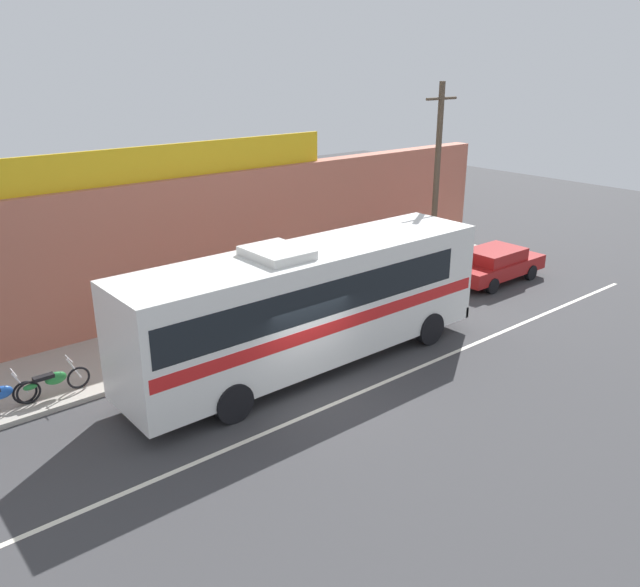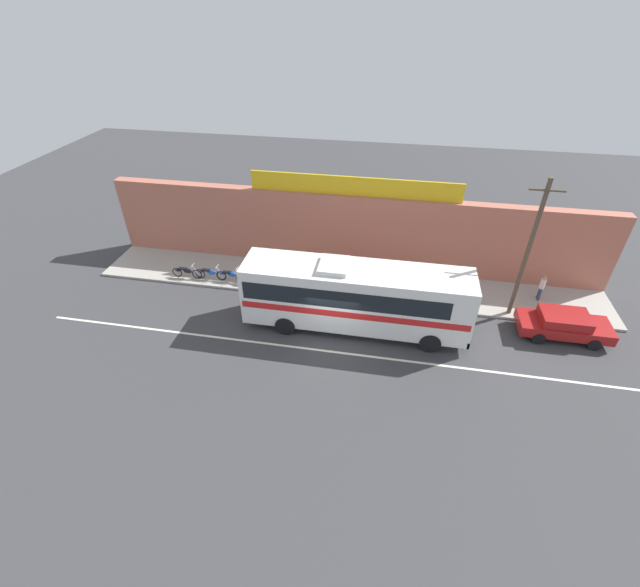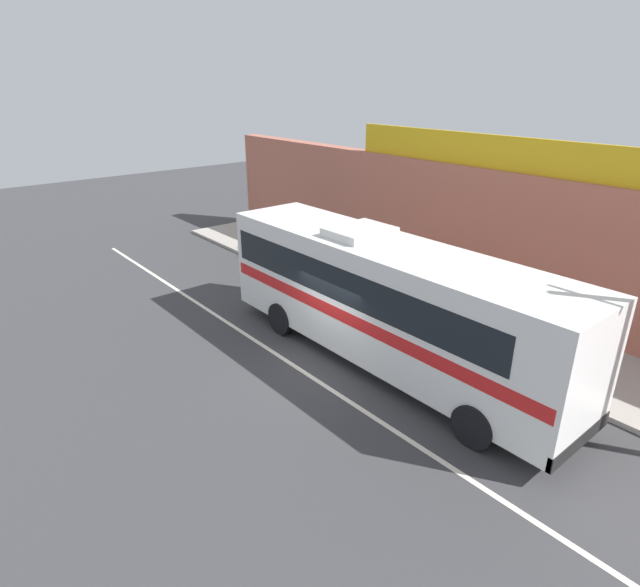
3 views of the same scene
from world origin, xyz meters
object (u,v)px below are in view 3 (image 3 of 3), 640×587
object	(u,v)px
motorcycle_black	(257,244)
motorcycle_red	(278,251)
motorcycle_blue	(314,266)
pedestrian_far_right	(573,337)
motorcycle_orange	(296,258)
intercity_bus	(384,296)
pedestrian_by_curb	(456,284)

from	to	relation	value
motorcycle_black	motorcycle_red	xyz separation A→B (m)	(1.47, 0.12, 0.00)
motorcycle_blue	pedestrian_far_right	xyz separation A→B (m)	(10.18, 0.74, 0.59)
motorcycle_black	motorcycle_red	size ratio (longest dim) A/B	0.97
motorcycle_black	motorcycle_orange	bearing A→B (deg)	2.37
intercity_bus	motorcycle_red	world-z (taller)	intercity_bus
motorcycle_red	pedestrian_far_right	bearing A→B (deg)	2.93
motorcycle_red	pedestrian_by_curb	bearing A→B (deg)	11.26
motorcycle_black	pedestrian_by_curb	world-z (taller)	pedestrian_by_curb
motorcycle_red	pedestrian_by_curb	xyz separation A→B (m)	(8.24, 1.64, 0.49)
motorcycle_blue	motorcycle_red	world-z (taller)	same
intercity_bus	motorcycle_orange	size ratio (longest dim) A/B	6.22
intercity_bus	motorcycle_orange	xyz separation A→B (m)	(-7.70, 2.79, -1.50)
intercity_bus	pedestrian_far_right	xyz separation A→B (m)	(3.79, 3.44, -0.91)
motorcycle_orange	motorcycle_red	world-z (taller)	same
intercity_bus	motorcycle_black	distance (m)	10.91
intercity_bus	motorcycle_blue	distance (m)	7.10
motorcycle_blue	motorcycle_orange	bearing A→B (deg)	176.57
motorcycle_red	pedestrian_far_right	size ratio (longest dim) A/B	1.12
motorcycle_blue	motorcycle_orange	distance (m)	1.31
pedestrian_by_curb	motorcycle_blue	bearing A→B (deg)	-162.97
motorcycle_orange	motorcycle_black	bearing A→B (deg)	-177.63
pedestrian_far_right	pedestrian_by_curb	xyz separation A→B (m)	(-4.55, 0.99, -0.10)
intercity_bus	motorcycle_black	world-z (taller)	intercity_bus
intercity_bus	motorcycle_black	size ratio (longest dim) A/B	5.96
motorcycle_red	pedestrian_far_right	world-z (taller)	pedestrian_far_right
pedestrian_by_curb	motorcycle_black	bearing A→B (deg)	-169.72
motorcycle_red	pedestrian_by_curb	world-z (taller)	pedestrian_by_curb
pedestrian_far_right	pedestrian_by_curb	bearing A→B (deg)	167.77
pedestrian_by_curb	motorcycle_red	bearing A→B (deg)	-168.74
motorcycle_black	motorcycle_blue	distance (m)	4.08
motorcycle_orange	pedestrian_far_right	size ratio (longest dim) A/B	1.05
pedestrian_by_curb	motorcycle_orange	bearing A→B (deg)	-166.66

